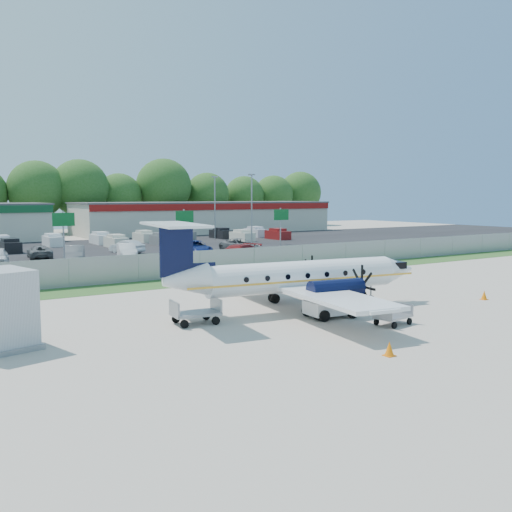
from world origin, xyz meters
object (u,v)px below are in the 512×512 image
pushback_tug (332,305)px  baggage_cart_far (196,313)px  aircraft (297,276)px  baggage_cart_near (393,316)px

pushback_tug → baggage_cart_far: pushback_tug is taller
baggage_cart_far → pushback_tug: bearing=-19.5°
aircraft → baggage_cart_far: bearing=179.3°
pushback_tug → baggage_cart_near: size_ratio=1.28×
aircraft → baggage_cart_far: size_ratio=6.60×
baggage_cart_near → baggage_cart_far: bearing=145.9°
aircraft → pushback_tug: (0.56, -2.27, -1.25)m
pushback_tug → baggage_cart_far: bearing=160.5°
baggage_cart_near → pushback_tug: bearing=113.2°
aircraft → pushback_tug: aircraft is taller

